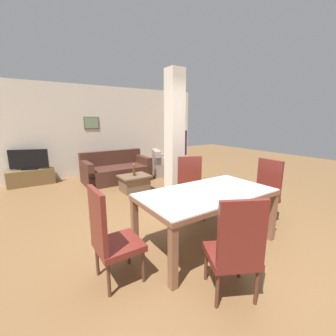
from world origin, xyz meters
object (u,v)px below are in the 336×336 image
object	(u,v)px
dining_chair_near_left	(235,248)
floor_lamp	(171,124)
coffee_table	(134,183)
armchair	(166,166)
tv_screen	(29,160)
dining_chair_head_right	(264,190)
dining_chair_head_left	(110,235)
dining_chair_far_right	(191,186)
standing_person	(179,149)
sofa	(116,171)
bottle	(134,171)
tv_stand	(31,177)
dining_table	(207,202)

from	to	relation	value
dining_chair_near_left	floor_lamp	xyz separation A→B (m)	(2.93, 5.37, 0.99)
coffee_table	armchair	bearing A→B (deg)	31.63
armchair	tv_screen	world-z (taller)	tv_screen
dining_chair_head_right	dining_chair_head_left	distance (m)	2.68
dining_chair_far_right	tv_screen	xyz separation A→B (m)	(-2.32, 3.80, 0.13)
tv_screen	standing_person	distance (m)	3.94
dining_chair_near_left	sofa	xyz separation A→B (m)	(0.62, 4.71, -0.26)
sofa	floor_lamp	xyz separation A→B (m)	(2.31, 0.65, 1.25)
dining_chair_head_left	bottle	world-z (taller)	dining_chair_head_left
dining_chair_head_left	dining_chair_head_right	bearing A→B (deg)	90.00
dining_chair_head_left	standing_person	bearing A→B (deg)	132.81
dining_chair_near_left	floor_lamp	size ratio (longest dim) A/B	0.58
tv_stand	standing_person	xyz separation A→B (m)	(3.33, -2.07, 0.74)
tv_screen	dining_table	bearing A→B (deg)	131.68
standing_person	bottle	bearing A→B (deg)	91.13
dining_chair_far_right	dining_chair_head_right	distance (m)	1.24
tv_stand	floor_lamp	bearing A→B (deg)	-2.74
tv_stand	tv_screen	world-z (taller)	tv_screen
tv_screen	standing_person	bearing A→B (deg)	168.17
sofa	bottle	world-z (taller)	sofa
dining_table	floor_lamp	size ratio (longest dim) A/B	1.00
coffee_table	tv_stand	bearing A→B (deg)	136.06
tv_screen	sofa	bearing A→B (deg)	177.04
dining_chair_head_right	dining_table	bearing A→B (deg)	90.00
standing_person	sofa	bearing A→B (deg)	51.16
dining_chair_near_left	tv_stand	xyz separation A→B (m)	(-1.41, 5.57, -0.34)
dining_table	tv_stand	xyz separation A→B (m)	(-1.86, 4.70, -0.42)
dining_chair_near_left	tv_stand	bearing A→B (deg)	131.66
dining_table	dining_chair_head_left	bearing A→B (deg)	180.00
bottle	armchair	bearing A→B (deg)	32.08
dining_chair_head_left	floor_lamp	size ratio (longest dim) A/B	0.58
coffee_table	bottle	xyz separation A→B (m)	(-0.01, -0.02, 0.30)
dining_table	dining_chair_near_left	bearing A→B (deg)	-117.50
dining_chair_head_right	sofa	size ratio (longest dim) A/B	0.60
coffee_table	floor_lamp	xyz separation A→B (m)	(2.28, 1.78, 1.34)
dining_chair_head_left	standing_person	distance (m)	3.88
dining_chair_head_left	sofa	size ratio (longest dim) A/B	0.60
dining_chair_head_left	sofa	xyz separation A→B (m)	(1.52, 3.84, -0.26)
standing_person	dining_chair_head_right	bearing A→B (deg)	-179.33
tv_stand	standing_person	distance (m)	4.00
dining_chair_head_right	standing_person	world-z (taller)	standing_person
coffee_table	tv_screen	xyz separation A→B (m)	(-2.06, 1.98, 0.48)
dining_chair_near_left	dining_chair_head_left	distance (m)	1.26
floor_lamp	tv_stand	bearing A→B (deg)	177.26
dining_table	armchair	bearing A→B (deg)	64.79
dining_chair_near_left	dining_chair_far_right	xyz separation A→B (m)	(0.91, 1.77, 0.00)
dining_chair_near_left	tv_stand	world-z (taller)	dining_chair_near_left
coffee_table	bottle	distance (m)	0.30
dining_chair_near_left	sofa	distance (m)	4.76
coffee_table	dining_chair_far_right	bearing A→B (deg)	-81.90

